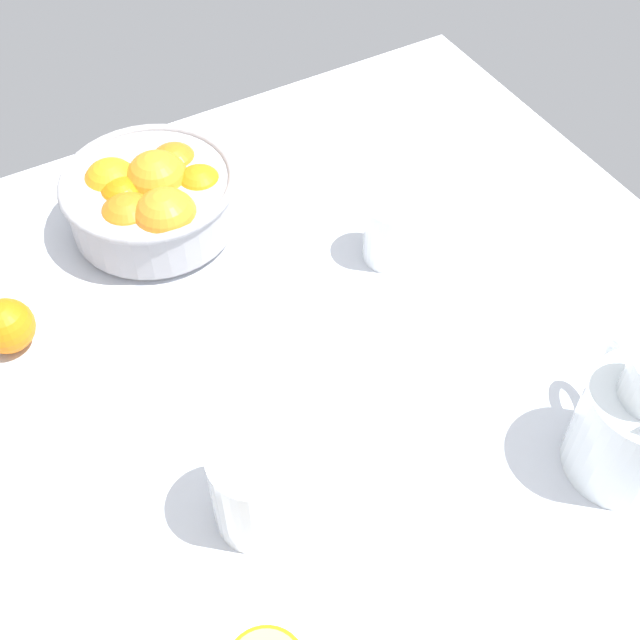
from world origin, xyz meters
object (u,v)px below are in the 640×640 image
juice_glass (391,233)px  juice_pitcher (634,430)px  fruit_bowl (151,199)px  loose_orange_1 (7,326)px  second_glass (259,490)px

juice_glass → juice_pitcher: bearing=-82.9°
juice_glass → fruit_bowl: bearing=141.6°
fruit_bowl → loose_orange_1: bearing=-156.1°
juice_pitcher → juice_glass: size_ratio=2.05×
fruit_bowl → loose_orange_1: 25.03cm
juice_glass → second_glass: (-31.82, -25.21, 0.98)cm
juice_pitcher → second_glass: 39.08cm
juice_glass → loose_orange_1: size_ratio=1.36×
second_glass → loose_orange_1: size_ratio=1.74×
second_glass → loose_orange_1: bearing=114.6°
second_glass → juice_glass: bearing=38.4°
loose_orange_1 → juice_pitcher: bearing=-42.6°
fruit_bowl → juice_pitcher: 65.73cm
juice_pitcher → second_glass: bearing=159.7°
fruit_bowl → juice_pitcher: bearing=-63.0°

